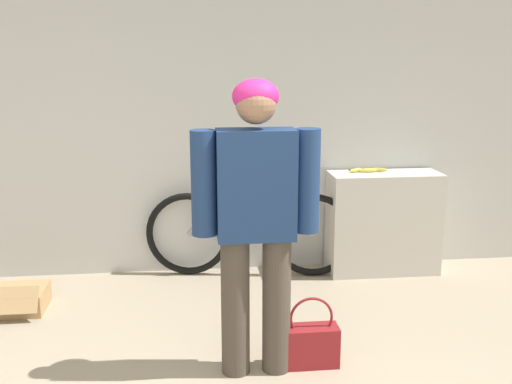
{
  "coord_description": "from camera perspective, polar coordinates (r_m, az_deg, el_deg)",
  "views": [
    {
      "loc": [
        -0.09,
        -2.02,
        1.82
      ],
      "look_at": [
        0.27,
        1.16,
        1.08
      ],
      "focal_mm": 42.0,
      "sensor_mm": 36.0,
      "label": 1
    }
  ],
  "objects": [
    {
      "name": "wall_back",
      "position": [
        4.97,
        -5.38,
        6.98
      ],
      "size": [
        8.0,
        0.07,
        2.6
      ],
      "color": "silver",
      "rests_on": "ground_plane"
    },
    {
      "name": "side_shelf",
      "position": [
        5.17,
        12.01,
        -2.87
      ],
      "size": [
        0.92,
        0.37,
        0.86
      ],
      "color": "beige",
      "rests_on": "ground_plane"
    },
    {
      "name": "person",
      "position": [
        3.31,
        -0.0,
        -1.8
      ],
      "size": [
        0.71,
        0.24,
        1.69
      ],
      "rotation": [
        0.0,
        0.0,
        0.0
      ],
      "color": "#4C4238",
      "rests_on": "ground_plane"
    },
    {
      "name": "bicycle",
      "position": [
        4.98,
        -0.56,
        -3.87
      ],
      "size": [
        1.74,
        0.46,
        0.78
      ],
      "rotation": [
        0.0,
        0.0,
        -0.14
      ],
      "color": "black",
      "rests_on": "ground_plane"
    },
    {
      "name": "banana",
      "position": [
        5.08,
        10.56,
        2.07
      ],
      "size": [
        0.34,
        0.09,
        0.04
      ],
      "color": "#EAD64C",
      "rests_on": "side_shelf"
    },
    {
      "name": "handbag",
      "position": [
        3.68,
        5.25,
        -14.18
      ],
      "size": [
        0.33,
        0.15,
        0.43
      ],
      "color": "maroon",
      "rests_on": "ground_plane"
    },
    {
      "name": "cardboard_box",
      "position": [
        4.73,
        -21.55,
        -9.49
      ],
      "size": [
        0.37,
        0.43,
        0.23
      ],
      "color": "tan",
      "rests_on": "ground_plane"
    }
  ]
}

